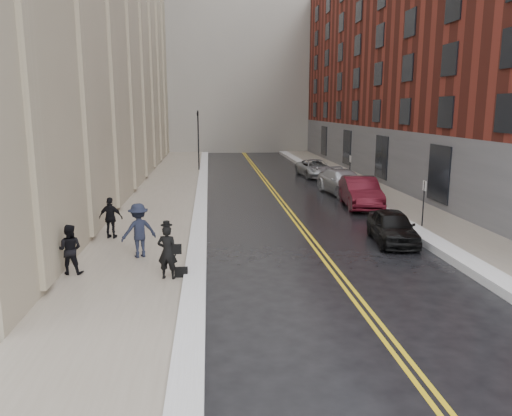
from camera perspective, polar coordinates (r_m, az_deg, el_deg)
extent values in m
plane|color=black|center=(14.43, 1.73, -10.71)|extent=(160.00, 160.00, 0.00)
cube|color=gray|center=(29.88, -10.67, 0.87)|extent=(4.00, 64.00, 0.15)
cube|color=gray|center=(31.60, 14.49, 1.27)|extent=(3.00, 64.00, 0.15)
cube|color=gold|center=(30.04, 2.51, 0.97)|extent=(0.12, 64.00, 0.01)
cube|color=gold|center=(30.07, 2.96, 0.98)|extent=(0.12, 64.00, 0.01)
cube|color=white|center=(29.74, -6.26, 1.06)|extent=(0.70, 60.80, 0.26)
cube|color=white|center=(31.02, 11.28, 1.37)|extent=(0.85, 60.80, 0.30)
cube|color=maroon|center=(41.17, 23.34, 15.47)|extent=(14.00, 50.00, 18.00)
cylinder|color=black|center=(43.37, -6.60, 7.57)|extent=(0.12, 0.12, 5.20)
imported|color=black|center=(43.28, -6.66, 10.22)|extent=(0.18, 0.15, 0.90)
cylinder|color=black|center=(23.71, 18.57, 0.28)|extent=(0.06, 0.06, 2.20)
cube|color=white|center=(23.57, 18.71, 2.42)|extent=(0.02, 0.35, 0.45)
cylinder|color=black|center=(34.88, 10.67, 4.06)|extent=(0.06, 0.06, 2.20)
cube|color=white|center=(34.78, 10.72, 5.53)|extent=(0.02, 0.35, 0.45)
imported|color=black|center=(21.10, 15.32, -2.06)|extent=(2.00, 4.05, 1.33)
imported|color=#490D17|center=(28.30, 11.84, 1.79)|extent=(2.25, 5.16, 1.65)
imported|color=#B5B6BD|center=(32.29, 9.95, 2.92)|extent=(2.86, 5.55, 1.54)
imported|color=#A4A7AC|center=(40.16, 6.80, 4.52)|extent=(2.66, 5.06, 1.36)
imported|color=black|center=(15.84, -10.09, -4.98)|extent=(0.70, 0.53, 1.72)
imported|color=black|center=(17.14, -20.52, -4.44)|extent=(0.84, 0.68, 1.63)
imported|color=black|center=(18.31, -13.25, -2.50)|extent=(1.45, 1.18, 1.95)
imported|color=black|center=(21.27, -16.25, -1.09)|extent=(1.06, 0.61, 1.70)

